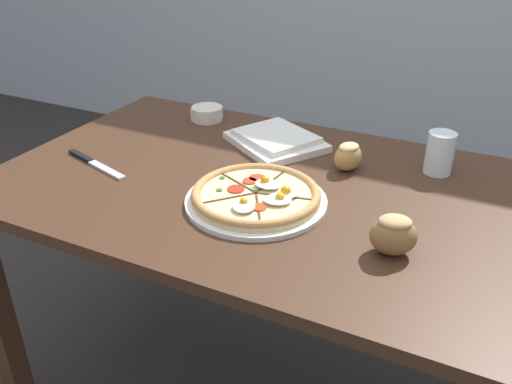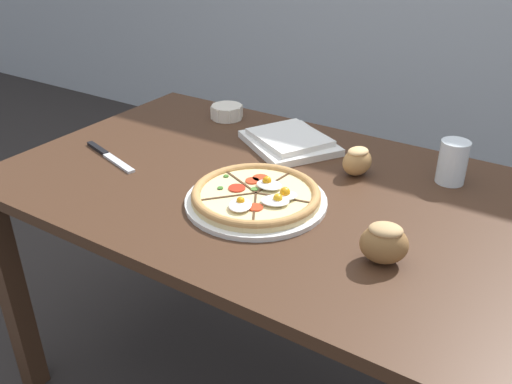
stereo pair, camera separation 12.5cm
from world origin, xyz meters
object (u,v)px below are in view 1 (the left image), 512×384
pizza (256,196)px  ramekin_bowl (207,113)px  dining_table (257,214)px  bread_piece_near (348,156)px  bread_piece_mid (394,234)px  knife_main (95,164)px  napkin_folded (276,140)px  water_glass (439,155)px

pizza → ramekin_bowl: bearing=132.4°
dining_table → pizza: (0.05, -0.11, 0.12)m
bread_piece_near → bread_piece_mid: bearing=-59.0°
dining_table → knife_main: size_ratio=5.45×
ramekin_bowl → knife_main: size_ratio=0.44×
dining_table → pizza: size_ratio=3.97×
knife_main → napkin_folded: bearing=58.3°
ramekin_bowl → bread_piece_near: 0.54m
bread_piece_mid → knife_main: bread_piece_mid is taller
napkin_folded → ramekin_bowl: bearing=162.9°
napkin_folded → bread_piece_mid: (0.43, -0.39, 0.03)m
bread_piece_mid → water_glass: (0.02, 0.42, 0.00)m
knife_main → bread_piece_mid: bearing=12.8°
pizza → knife_main: (-0.48, -0.00, -0.01)m
bread_piece_near → bread_piece_mid: bread_piece_mid is taller
dining_table → ramekin_bowl: ramekin_bowl is taller
dining_table → bread_piece_mid: (0.38, -0.17, 0.14)m
pizza → bread_piece_mid: bearing=-10.3°
knife_main → pizza: bearing=17.2°
knife_main → water_glass: (0.83, 0.36, 0.04)m
water_glass → napkin_folded: bearing=-177.1°
pizza → knife_main: bearing=-179.5°
napkin_folded → bread_piece_mid: 0.59m
pizza → napkin_folded: (-0.10, 0.33, -0.00)m
knife_main → water_glass: 0.90m
pizza → bread_piece_near: bearing=63.4°
ramekin_bowl → pizza: bearing=-47.6°
ramekin_bowl → bread_piece_mid: size_ratio=0.94×
pizza → bread_piece_mid: (0.33, -0.06, 0.03)m
napkin_folded → bread_piece_near: bearing=-15.3°
dining_table → bread_piece_near: size_ratio=13.02×
pizza → napkin_folded: bearing=106.9°
pizza → knife_main: 0.48m
ramekin_bowl → bread_piece_near: (0.52, -0.15, 0.02)m
knife_main → water_glass: size_ratio=2.20×
water_glass → knife_main: bearing=-156.5°
ramekin_bowl → bread_piece_mid: bearing=-33.9°
napkin_folded → bread_piece_near: 0.24m
knife_main → ramekin_bowl: bearing=93.9°
napkin_folded → bread_piece_mid: size_ratio=2.91×
bread_piece_near → water_glass: (0.21, 0.09, 0.01)m
bread_piece_mid → knife_main: 0.81m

